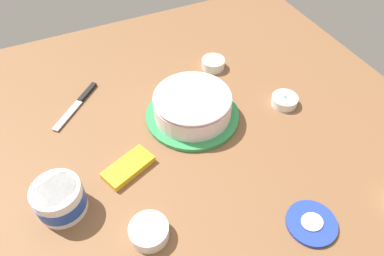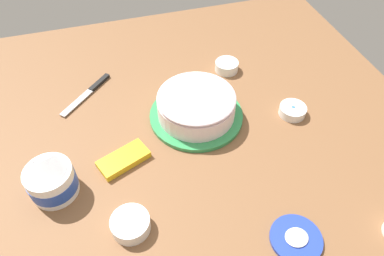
{
  "view_description": "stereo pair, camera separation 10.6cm",
  "coord_description": "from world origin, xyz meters",
  "px_view_note": "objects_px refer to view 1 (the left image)",
  "views": [
    {
      "loc": [
        0.28,
        0.61,
        0.82
      ],
      "look_at": [
        -0.02,
        -0.04,
        0.04
      ],
      "focal_mm": 33.02,
      "sensor_mm": 36.0,
      "label": 1
    },
    {
      "loc": [
        0.18,
        0.64,
        0.82
      ],
      "look_at": [
        -0.02,
        -0.04,
        0.04
      ],
      "focal_mm": 33.02,
      "sensor_mm": 36.0,
      "label": 2
    }
  ],
  "objects_px": {
    "sprinkle_bowl_blue": "(285,100)",
    "sprinkle_bowl_green": "(213,63)",
    "sprinkle_bowl_yellow": "(149,231)",
    "frosting_tub": "(59,199)",
    "frosted_cake": "(192,106)",
    "frosting_tub_lid": "(312,223)",
    "candy_box_lower": "(128,167)",
    "spreading_knife": "(80,101)"
  },
  "relations": [
    {
      "from": "sprinkle_bowl_blue",
      "to": "sprinkle_bowl_green",
      "type": "height_order",
      "value": "sprinkle_bowl_green"
    },
    {
      "from": "sprinkle_bowl_yellow",
      "to": "sprinkle_bowl_blue",
      "type": "xyz_separation_m",
      "value": [
        -0.57,
        -0.25,
        -0.0
      ]
    },
    {
      "from": "frosting_tub",
      "to": "sprinkle_bowl_green",
      "type": "distance_m",
      "value": 0.72
    },
    {
      "from": "frosted_cake",
      "to": "sprinkle_bowl_blue",
      "type": "relative_size",
      "value": 3.49
    },
    {
      "from": "frosted_cake",
      "to": "sprinkle_bowl_blue",
      "type": "xyz_separation_m",
      "value": [
        -0.3,
        0.08,
        -0.03
      ]
    },
    {
      "from": "frosting_tub_lid",
      "to": "sprinkle_bowl_yellow",
      "type": "xyz_separation_m",
      "value": [
        0.38,
        -0.14,
        0.01
      ]
    },
    {
      "from": "sprinkle_bowl_yellow",
      "to": "candy_box_lower",
      "type": "relative_size",
      "value": 0.67
    },
    {
      "from": "frosted_cake",
      "to": "sprinkle_bowl_yellow",
      "type": "relative_size",
      "value": 3.07
    },
    {
      "from": "frosting_tub",
      "to": "candy_box_lower",
      "type": "distance_m",
      "value": 0.2
    },
    {
      "from": "spreading_knife",
      "to": "frosted_cake",
      "type": "bearing_deg",
      "value": 145.26
    },
    {
      "from": "frosting_tub_lid",
      "to": "candy_box_lower",
      "type": "height_order",
      "value": "candy_box_lower"
    },
    {
      "from": "spreading_knife",
      "to": "sprinkle_bowl_blue",
      "type": "xyz_separation_m",
      "value": [
        -0.62,
        0.29,
        0.01
      ]
    },
    {
      "from": "frosting_tub_lid",
      "to": "sprinkle_bowl_yellow",
      "type": "distance_m",
      "value": 0.41
    },
    {
      "from": "frosting_tub",
      "to": "sprinkle_bowl_blue",
      "type": "bearing_deg",
      "value": -173.55
    },
    {
      "from": "sprinkle_bowl_yellow",
      "to": "sprinkle_bowl_green",
      "type": "distance_m",
      "value": 0.69
    },
    {
      "from": "sprinkle_bowl_yellow",
      "to": "candy_box_lower",
      "type": "xyz_separation_m",
      "value": [
        -0.02,
        -0.21,
        -0.01
      ]
    },
    {
      "from": "frosting_tub",
      "to": "frosting_tub_lid",
      "type": "bearing_deg",
      "value": 150.84
    },
    {
      "from": "frosting_tub_lid",
      "to": "spreading_knife",
      "type": "distance_m",
      "value": 0.81
    },
    {
      "from": "frosting_tub",
      "to": "candy_box_lower",
      "type": "bearing_deg",
      "value": -165.9
    },
    {
      "from": "frosting_tub_lid",
      "to": "sprinkle_bowl_blue",
      "type": "distance_m",
      "value": 0.44
    },
    {
      "from": "frosting_tub",
      "to": "frosting_tub_lid",
      "type": "distance_m",
      "value": 0.64
    },
    {
      "from": "frosting_tub",
      "to": "sprinkle_bowl_blue",
      "type": "distance_m",
      "value": 0.75
    },
    {
      "from": "frosted_cake",
      "to": "frosting_tub",
      "type": "distance_m",
      "value": 0.47
    },
    {
      "from": "spreading_knife",
      "to": "candy_box_lower",
      "type": "bearing_deg",
      "value": 100.81
    },
    {
      "from": "frosting_tub",
      "to": "frosted_cake",
      "type": "bearing_deg",
      "value": -160.23
    },
    {
      "from": "frosted_cake",
      "to": "frosting_tub",
      "type": "xyz_separation_m",
      "value": [
        0.44,
        0.16,
        -0.0
      ]
    },
    {
      "from": "sprinkle_bowl_blue",
      "to": "sprinkle_bowl_yellow",
      "type": "bearing_deg",
      "value": 23.58
    },
    {
      "from": "sprinkle_bowl_green",
      "to": "sprinkle_bowl_blue",
      "type": "bearing_deg",
      "value": 114.63
    },
    {
      "from": "frosted_cake",
      "to": "candy_box_lower",
      "type": "relative_size",
      "value": 2.07
    },
    {
      "from": "sprinkle_bowl_blue",
      "to": "candy_box_lower",
      "type": "relative_size",
      "value": 0.59
    },
    {
      "from": "frosting_tub",
      "to": "spreading_knife",
      "type": "distance_m",
      "value": 0.4
    },
    {
      "from": "candy_box_lower",
      "to": "spreading_knife",
      "type": "bearing_deg",
      "value": -101.14
    },
    {
      "from": "spreading_knife",
      "to": "frosting_tub_lid",
      "type": "bearing_deg",
      "value": 121.81
    },
    {
      "from": "frosting_tub_lid",
      "to": "frosted_cake",
      "type": "bearing_deg",
      "value": -76.71
    },
    {
      "from": "candy_box_lower",
      "to": "sprinkle_bowl_blue",
      "type": "bearing_deg",
      "value": 161.8
    },
    {
      "from": "sprinkle_bowl_yellow",
      "to": "frosted_cake",
      "type": "bearing_deg",
      "value": -129.57
    },
    {
      "from": "candy_box_lower",
      "to": "sprinkle_bowl_green",
      "type": "bearing_deg",
      "value": -166.14
    },
    {
      "from": "frosted_cake",
      "to": "frosting_tub_lid",
      "type": "bearing_deg",
      "value": 103.29
    },
    {
      "from": "frosted_cake",
      "to": "sprinkle_bowl_green",
      "type": "height_order",
      "value": "frosted_cake"
    },
    {
      "from": "sprinkle_bowl_yellow",
      "to": "sprinkle_bowl_blue",
      "type": "height_order",
      "value": "sprinkle_bowl_yellow"
    },
    {
      "from": "frosted_cake",
      "to": "sprinkle_bowl_blue",
      "type": "height_order",
      "value": "frosted_cake"
    },
    {
      "from": "candy_box_lower",
      "to": "frosting_tub",
      "type": "bearing_deg",
      "value": -7.85
    }
  ]
}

